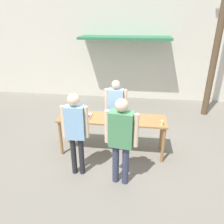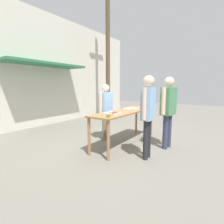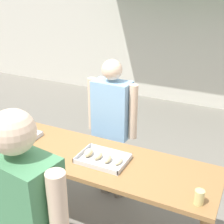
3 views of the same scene
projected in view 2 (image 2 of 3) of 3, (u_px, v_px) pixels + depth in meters
ground_plane at (125, 143)px, 4.91m from camera, size 24.00×24.00×0.00m
building_facade_back at (38, 69)px, 6.80m from camera, size 12.00×1.11×4.50m
serving_table at (126, 115)px, 4.79m from camera, size 2.53×0.67×0.93m
food_tray_sausages at (112, 113)px, 4.19m from camera, size 0.40×0.31×0.04m
food_tray_buns at (131, 109)px, 4.96m from camera, size 0.43×0.31×0.07m
condiment_jar_mustard at (108, 116)px, 3.72m from camera, size 0.07×0.07×0.08m
condiment_jar_ketchup at (111, 115)px, 3.80m from camera, size 0.07×0.07×0.08m
beer_cup at (150, 105)px, 5.56m from camera, size 0.07×0.07×0.11m
person_server_behind_table at (106, 107)px, 5.15m from camera, size 0.58×0.23×1.64m
person_customer_holding_hotdog at (148, 109)px, 3.74m from camera, size 0.54×0.24×1.82m
person_customer_with_cup at (168, 106)px, 4.41m from camera, size 0.64×0.30×1.82m
utility_pole at (108, 47)px, 8.22m from camera, size 1.10×0.20×6.67m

